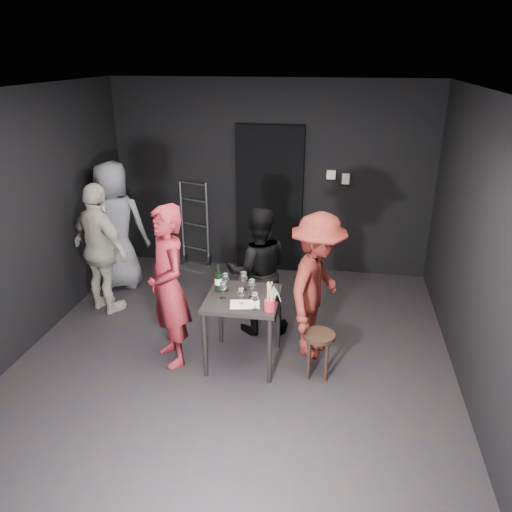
% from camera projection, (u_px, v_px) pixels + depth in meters
% --- Properties ---
extents(floor, '(4.50, 5.00, 0.02)m').
position_uv_depth(floor, '(234.00, 359.00, 5.27)').
color(floor, black).
rests_on(floor, ground).
extents(ceiling, '(4.50, 5.00, 0.02)m').
position_uv_depth(ceiling, '(229.00, 91.00, 4.24)').
color(ceiling, silver).
rests_on(ceiling, ground).
extents(wall_back, '(4.50, 0.04, 2.70)m').
position_uv_depth(wall_back, '(270.00, 178.00, 7.03)').
color(wall_back, black).
rests_on(wall_back, ground).
extents(wall_front, '(4.50, 0.04, 2.70)m').
position_uv_depth(wall_front, '(124.00, 413.00, 2.48)').
color(wall_front, black).
rests_on(wall_front, ground).
extents(wall_left, '(0.04, 5.00, 2.70)m').
position_uv_depth(wall_left, '(18.00, 226.00, 5.11)').
color(wall_left, black).
rests_on(wall_left, ground).
extents(wall_right, '(0.04, 5.00, 2.70)m').
position_uv_depth(wall_right, '(481.00, 255.00, 4.40)').
color(wall_right, black).
rests_on(wall_right, ground).
extents(doorway, '(0.95, 0.10, 2.10)m').
position_uv_depth(doorway, '(269.00, 200.00, 7.09)').
color(doorway, black).
rests_on(doorway, ground).
extents(wallbox_upper, '(0.12, 0.06, 0.12)m').
position_uv_depth(wallbox_upper, '(331.00, 175.00, 6.81)').
color(wallbox_upper, '#B7B7B2').
rests_on(wallbox_upper, wall_back).
extents(wallbox_lower, '(0.10, 0.06, 0.14)m').
position_uv_depth(wallbox_lower, '(346.00, 179.00, 6.80)').
color(wallbox_lower, '#B7B7B2').
rests_on(wallbox_lower, wall_back).
extents(hand_truck, '(0.43, 0.36, 1.28)m').
position_uv_depth(hand_truck, '(195.00, 252.00, 7.46)').
color(hand_truck, '#B2B2B7').
rests_on(hand_truck, floor).
extents(tasting_table, '(0.72, 0.72, 0.75)m').
position_uv_depth(tasting_table, '(243.00, 305.00, 5.00)').
color(tasting_table, black).
rests_on(tasting_table, floor).
extents(stool, '(0.32, 0.32, 0.47)m').
position_uv_depth(stool, '(319.00, 343.00, 4.88)').
color(stool, black).
rests_on(stool, floor).
extents(server_red, '(0.79, 0.82, 1.90)m').
position_uv_depth(server_red, '(167.00, 277.00, 4.91)').
color(server_red, maroon).
rests_on(server_red, floor).
extents(woman_black, '(0.79, 0.57, 1.45)m').
position_uv_depth(woman_black, '(258.00, 272.00, 5.57)').
color(woman_black, black).
rests_on(woman_black, floor).
extents(man_maroon, '(0.76, 1.15, 1.63)m').
position_uv_depth(man_maroon, '(317.00, 284.00, 5.09)').
color(man_maroon, maroon).
rests_on(man_maroon, floor).
extents(bystander_cream, '(1.14, 0.91, 1.75)m').
position_uv_depth(bystander_cream, '(100.00, 244.00, 5.94)').
color(bystander_cream, beige).
rests_on(bystander_cream, floor).
extents(bystander_grey, '(1.01, 0.61, 1.99)m').
position_uv_depth(bystander_grey, '(114.00, 217.00, 6.57)').
color(bystander_grey, slate).
rests_on(bystander_grey, floor).
extents(tasting_mat, '(0.31, 0.24, 0.00)m').
position_uv_depth(tasting_mat, '(245.00, 304.00, 4.81)').
color(tasting_mat, white).
rests_on(tasting_mat, tasting_table).
extents(wine_glass_a, '(0.10, 0.10, 0.20)m').
position_uv_depth(wine_glass_a, '(223.00, 289.00, 4.89)').
color(wine_glass_a, white).
rests_on(wine_glass_a, tasting_table).
extents(wine_glass_b, '(0.09, 0.09, 0.21)m').
position_uv_depth(wine_glass_b, '(226.00, 281.00, 5.05)').
color(wine_glass_b, white).
rests_on(wine_glass_b, tasting_table).
extents(wine_glass_c, '(0.11, 0.11, 0.22)m').
position_uv_depth(wine_glass_c, '(244.00, 280.00, 5.05)').
color(wine_glass_c, white).
rests_on(wine_glass_c, tasting_table).
extents(wine_glass_d, '(0.09, 0.09, 0.18)m').
position_uv_depth(wine_glass_d, '(241.00, 295.00, 4.78)').
color(wine_glass_d, white).
rests_on(wine_glass_d, tasting_table).
extents(wine_glass_e, '(0.09, 0.09, 0.19)m').
position_uv_depth(wine_glass_e, '(255.00, 300.00, 4.69)').
color(wine_glass_e, white).
rests_on(wine_glass_e, tasting_table).
extents(wine_glass_f, '(0.09, 0.09, 0.21)m').
position_uv_depth(wine_glass_f, '(252.00, 288.00, 4.91)').
color(wine_glass_f, white).
rests_on(wine_glass_f, tasting_table).
extents(wine_bottle, '(0.07, 0.07, 0.30)m').
position_uv_depth(wine_bottle, '(218.00, 281.00, 5.03)').
color(wine_bottle, black).
rests_on(wine_bottle, tasting_table).
extents(breadstick_cup, '(0.10, 0.10, 0.31)m').
position_uv_depth(breadstick_cup, '(270.00, 297.00, 4.65)').
color(breadstick_cup, '#B42030').
rests_on(breadstick_cup, tasting_table).
extents(reserved_card, '(0.14, 0.16, 0.11)m').
position_uv_depth(reserved_card, '(274.00, 294.00, 4.90)').
color(reserved_card, white).
rests_on(reserved_card, tasting_table).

